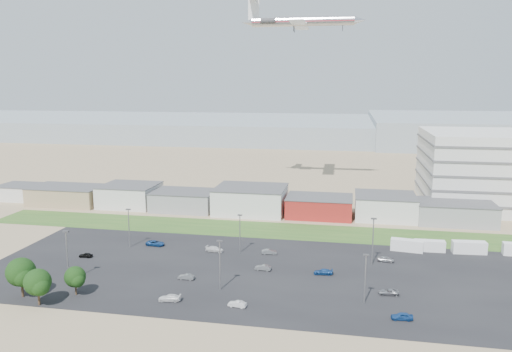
% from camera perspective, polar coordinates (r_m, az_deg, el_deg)
% --- Properties ---
extents(ground, '(700.00, 700.00, 0.00)m').
position_cam_1_polar(ground, '(94.65, -5.68, -14.91)').
color(ground, '#92795D').
rests_on(ground, ground).
extents(parking_lot, '(120.00, 50.00, 0.01)m').
position_cam_1_polar(parking_lot, '(111.42, -0.21, -10.86)').
color(parking_lot, black).
rests_on(parking_lot, ground).
extents(grass_strip, '(160.00, 16.00, 0.02)m').
position_cam_1_polar(grass_strip, '(142.08, 0.27, -6.13)').
color(grass_strip, '#2D5720').
rests_on(grass_strip, ground).
extents(hills_backdrop, '(700.00, 200.00, 9.00)m').
position_cam_1_polar(hills_backdrop, '(398.87, 12.94, 4.95)').
color(hills_backdrop, gray).
rests_on(hills_backdrop, ground).
extents(building_row, '(170.00, 20.00, 8.00)m').
position_cam_1_polar(building_row, '(162.67, -4.41, -2.57)').
color(building_row, silver).
rests_on(building_row, ground).
extents(box_trailer_a, '(7.95, 3.50, 2.88)m').
position_cam_1_polar(box_trailer_a, '(129.44, 16.85, -7.58)').
color(box_trailer_a, silver).
rests_on(box_trailer_a, ground).
extents(box_trailer_b, '(7.26, 2.37, 2.71)m').
position_cam_1_polar(box_trailer_b, '(131.11, 19.23, -7.53)').
color(box_trailer_b, silver).
rests_on(box_trailer_b, ground).
extents(box_trailer_c, '(8.06, 3.00, 2.96)m').
position_cam_1_polar(box_trailer_c, '(132.88, 23.18, -7.50)').
color(box_trailer_c, silver).
rests_on(box_trailer_c, ground).
extents(tree_mid, '(5.92, 5.92, 8.87)m').
position_cam_1_polar(tree_mid, '(107.35, -25.26, -10.20)').
color(tree_mid, black).
rests_on(tree_mid, ground).
extents(tree_right, '(5.29, 5.29, 7.94)m').
position_cam_1_polar(tree_right, '(102.49, -23.68, -11.33)').
color(tree_right, black).
rests_on(tree_right, ground).
extents(tree_near, '(4.36, 4.36, 6.54)m').
position_cam_1_polar(tree_near, '(104.79, -19.96, -11.00)').
color(tree_near, black).
rests_on(tree_near, ground).
extents(lightpole_front_l, '(1.28, 0.53, 10.88)m').
position_cam_1_polar(lightpole_front_l, '(111.47, -20.75, -8.58)').
color(lightpole_front_l, slate).
rests_on(lightpole_front_l, ground).
extents(lightpole_front_m, '(1.20, 0.50, 10.23)m').
position_cam_1_polar(lightpole_front_m, '(100.69, -4.14, -10.14)').
color(lightpole_front_m, slate).
rests_on(lightpole_front_m, ground).
extents(lightpole_front_r, '(1.13, 0.47, 9.59)m').
position_cam_1_polar(lightpole_front_r, '(96.83, 12.37, -11.42)').
color(lightpole_front_r, slate).
rests_on(lightpole_front_r, ground).
extents(lightpole_back_l, '(1.16, 0.48, 9.89)m').
position_cam_1_polar(lightpole_back_l, '(129.76, -14.31, -5.80)').
color(lightpole_back_l, slate).
rests_on(lightpole_back_l, ground).
extents(lightpole_back_m, '(1.12, 0.47, 9.51)m').
position_cam_1_polar(lightpole_back_m, '(121.97, -1.85, -6.60)').
color(lightpole_back_m, slate).
rests_on(lightpole_back_m, ground).
extents(lightpole_back_r, '(1.28, 0.53, 10.91)m').
position_cam_1_polar(lightpole_back_r, '(116.78, 13.21, -7.30)').
color(lightpole_back_r, slate).
rests_on(lightpole_back_r, ground).
extents(airliner, '(47.12, 32.57, 13.76)m').
position_cam_1_polar(airliner, '(195.43, 5.35, 17.20)').
color(airliner, silver).
extents(parked_car_0, '(4.06, 2.06, 1.10)m').
position_cam_1_polar(parked_car_0, '(103.16, 14.91, -12.69)').
color(parked_car_0, '#A5A5AA').
rests_on(parked_car_0, ground).
extents(parked_car_2, '(3.89, 1.82, 1.29)m').
position_cam_1_polar(parked_car_2, '(93.75, 16.33, -15.13)').
color(parked_car_2, navy).
rests_on(parked_car_2, ground).
extents(parked_car_3, '(4.43, 2.23, 1.23)m').
position_cam_1_polar(parked_car_3, '(98.59, -9.85, -13.55)').
color(parked_car_3, silver).
rests_on(parked_car_3, ground).
extents(parked_car_4, '(3.56, 1.34, 1.16)m').
position_cam_1_polar(parked_car_4, '(108.06, -7.97, -11.33)').
color(parked_car_4, '#595B5E').
rests_on(parked_car_4, ground).
extents(parked_car_5, '(3.28, 1.40, 1.10)m').
position_cam_1_polar(parked_car_5, '(126.49, -18.89, -8.55)').
color(parked_car_5, black).
rests_on(parked_car_5, ground).
extents(parked_car_6, '(4.59, 2.21, 1.29)m').
position_cam_1_polar(parked_car_6, '(124.09, -4.76, -8.33)').
color(parked_car_6, silver).
rests_on(parked_car_6, ground).
extents(parked_car_7, '(3.71, 1.57, 1.19)m').
position_cam_1_polar(parked_car_7, '(111.97, 0.81, -10.43)').
color(parked_car_7, '#595B5E').
rests_on(parked_car_7, ground).
extents(parked_car_8, '(3.93, 1.89, 1.29)m').
position_cam_1_polar(parked_car_8, '(120.71, 14.61, -9.18)').
color(parked_car_8, '#A5A5AA').
rests_on(parked_car_8, ground).
extents(parked_car_9, '(4.84, 2.44, 1.31)m').
position_cam_1_polar(parked_car_9, '(130.64, -11.44, -7.53)').
color(parked_car_9, navy).
rests_on(parked_car_9, ground).
extents(parked_car_11, '(3.78, 1.70, 1.20)m').
position_cam_1_polar(parked_car_11, '(121.96, 1.53, -8.65)').
color(parked_car_11, '#595B5E').
rests_on(parked_car_11, ground).
extents(parked_car_12, '(4.23, 1.98, 1.19)m').
position_cam_1_polar(parked_car_12, '(110.58, 7.68, -10.79)').
color(parked_car_12, navy).
rests_on(parked_car_12, ground).
extents(parked_car_13, '(3.58, 1.63, 1.14)m').
position_cam_1_polar(parked_car_13, '(94.93, -2.16, -14.41)').
color(parked_car_13, silver).
rests_on(parked_car_13, ground).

